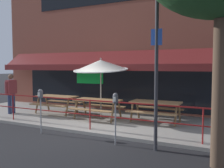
# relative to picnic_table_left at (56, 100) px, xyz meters

# --- Properties ---
(ground_plane) EXTENTS (120.00, 120.00, 0.00)m
(ground_plane) POSITION_rel_picnic_table_left_xyz_m (2.77, -2.05, -0.71)
(ground_plane) COLOR black
(patio_deck) EXTENTS (15.00, 4.00, 0.10)m
(patio_deck) POSITION_rel_picnic_table_left_xyz_m (2.77, -0.05, -0.66)
(patio_deck) COLOR gray
(patio_deck) RESTS_ON ground
(restaurant_building) EXTENTS (15.00, 1.60, 8.21)m
(restaurant_building) POSITION_rel_picnic_table_left_xyz_m (2.77, 2.17, 3.37)
(restaurant_building) COLOR brown
(restaurant_building) RESTS_ON ground
(patio_railing) EXTENTS (13.84, 0.04, 0.97)m
(patio_railing) POSITION_rel_picnic_table_left_xyz_m (2.77, -1.75, 0.09)
(patio_railing) COLOR maroon
(patio_railing) RESTS_ON patio_deck
(picnic_table_left) EXTENTS (1.80, 1.42, 0.76)m
(picnic_table_left) POSITION_rel_picnic_table_left_xyz_m (0.00, 0.00, 0.00)
(picnic_table_left) COLOR #997047
(picnic_table_left) RESTS_ON patio_deck
(picnic_table_centre) EXTENTS (1.80, 1.42, 0.76)m
(picnic_table_centre) POSITION_rel_picnic_table_left_xyz_m (2.18, -0.24, 0.00)
(picnic_table_centre) COLOR #997047
(picnic_table_centre) RESTS_ON patio_deck
(picnic_table_right) EXTENTS (1.80, 1.42, 0.76)m
(picnic_table_right) POSITION_rel_picnic_table_left_xyz_m (4.37, 0.20, 0.00)
(picnic_table_right) COLOR #997047
(picnic_table_right) RESTS_ON patio_deck
(patio_umbrella_centre) EXTENTS (2.14, 2.14, 2.39)m
(patio_umbrella_centre) POSITION_rel_picnic_table_left_xyz_m (2.18, 0.03, 1.47)
(patio_umbrella_centre) COLOR #B7B2A8
(patio_umbrella_centre) RESTS_ON patio_deck
(pedestrian_walking) EXTENTS (0.25, 0.62, 1.71)m
(pedestrian_walking) POSITION_rel_picnic_table_left_xyz_m (-1.75, -0.88, 0.35)
(pedestrian_walking) COLOR navy
(pedestrian_walking) RESTS_ON patio_deck
(parking_meter_near) EXTENTS (0.15, 0.16, 1.42)m
(parking_meter_near) POSITION_rel_picnic_table_left_xyz_m (1.43, -2.55, 0.44)
(parking_meter_near) COLOR gray
(parking_meter_near) RESTS_ON ground
(parking_meter_far) EXTENTS (0.15, 0.16, 1.42)m
(parking_meter_far) POSITION_rel_picnic_table_left_xyz_m (4.06, -2.54, 0.44)
(parking_meter_far) COLOR gray
(parking_meter_far) RESTS_ON ground
(street_sign_pole) EXTENTS (0.28, 0.09, 3.97)m
(street_sign_pole) POSITION_rel_picnic_table_left_xyz_m (5.17, -2.50, 1.34)
(street_sign_pole) COLOR #2D2D33
(street_sign_pole) RESTS_ON ground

